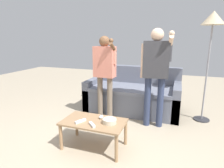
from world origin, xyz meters
TOP-DOWN VIEW (x-y plane):
  - ground_plane at (0.00, 0.00)m, footprint 12.00×12.00m
  - couch at (0.08, 1.58)m, footprint 1.87×0.96m
  - coffee_table at (-0.09, -0.01)m, footprint 0.85×0.48m
  - snack_bowl at (0.14, -0.00)m, footprint 0.18×0.18m
  - game_remote_nunchuk at (-0.03, 0.10)m, footprint 0.06×0.09m
  - floor_lamp at (1.41, 1.47)m, footprint 0.38×0.38m
  - player_left at (-0.32, 0.97)m, footprint 0.45×0.32m
  - player_right at (0.59, 0.93)m, footprint 0.50×0.32m
  - game_remote_wand_near at (-0.24, -0.10)m, footprint 0.11×0.16m
  - game_remote_wand_far at (-0.05, -0.14)m, footprint 0.13×0.13m

SIDE VIEW (x-z plane):
  - ground_plane at x=0.00m, z-range 0.00..0.00m
  - couch at x=0.08m, z-range -0.13..0.75m
  - coffee_table at x=-0.09m, z-range 0.14..0.53m
  - game_remote_wand_near at x=-0.24m, z-range 0.39..0.42m
  - game_remote_wand_far at x=-0.05m, z-range 0.39..0.42m
  - game_remote_nunchuk at x=-0.03m, z-range 0.38..0.44m
  - snack_bowl at x=0.14m, z-range 0.39..0.45m
  - player_left at x=-0.32m, z-range 0.20..1.71m
  - player_right at x=0.59m, z-range 0.21..1.84m
  - floor_lamp at x=1.41m, z-range 0.73..2.64m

